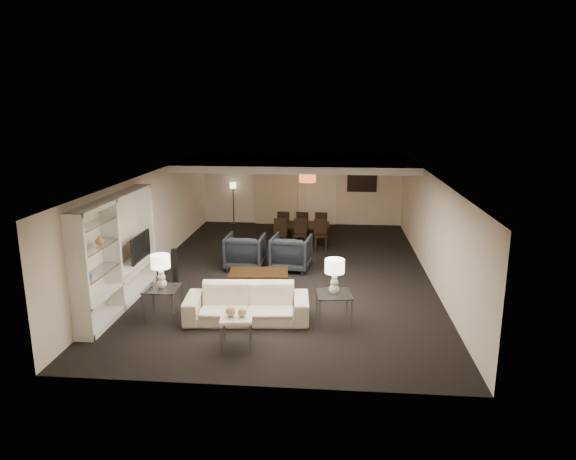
% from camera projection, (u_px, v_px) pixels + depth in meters
% --- Properties ---
extents(floor, '(11.00, 11.00, 0.00)m').
position_uv_depth(floor, '(288.00, 272.00, 13.09)').
color(floor, black).
rests_on(floor, ground).
extents(ceiling, '(7.00, 11.00, 0.02)m').
position_uv_depth(ceiling, '(288.00, 174.00, 12.50)').
color(ceiling, silver).
rests_on(ceiling, ground).
extents(wall_back, '(7.00, 0.02, 2.50)m').
position_uv_depth(wall_back, '(302.00, 189.00, 18.12)').
color(wall_back, beige).
rests_on(wall_back, ground).
extents(wall_front, '(7.00, 0.02, 2.50)m').
position_uv_depth(wall_front, '(255.00, 309.00, 7.47)').
color(wall_front, beige).
rests_on(wall_front, ground).
extents(wall_left, '(0.02, 11.00, 2.50)m').
position_uv_depth(wall_left, '(152.00, 221.00, 13.09)').
color(wall_left, beige).
rests_on(wall_left, ground).
extents(wall_right, '(0.02, 11.00, 2.50)m').
position_uv_depth(wall_right, '(431.00, 227.00, 12.49)').
color(wall_right, beige).
rests_on(wall_right, ground).
extents(ceiling_soffit, '(7.00, 4.00, 0.20)m').
position_uv_depth(ceiling_soffit, '(298.00, 163.00, 15.91)').
color(ceiling_soffit, silver).
rests_on(ceiling_soffit, ceiling).
extents(curtains, '(1.50, 0.12, 2.40)m').
position_uv_depth(curtains, '(276.00, 190.00, 18.13)').
color(curtains, beige).
rests_on(curtains, wall_back).
extents(door, '(0.90, 0.05, 2.10)m').
position_uv_depth(door, '(321.00, 195.00, 18.07)').
color(door, silver).
rests_on(door, wall_back).
extents(painting, '(0.95, 0.04, 0.65)m').
position_uv_depth(painting, '(362.00, 182.00, 17.82)').
color(painting, '#142D38').
rests_on(painting, wall_back).
extents(media_unit, '(0.38, 3.40, 2.35)m').
position_uv_depth(media_unit, '(117.00, 253.00, 10.58)').
color(media_unit, white).
rests_on(media_unit, wall_left).
extents(pendant_light, '(0.52, 0.52, 0.24)m').
position_uv_depth(pendant_light, '(307.00, 178.00, 15.99)').
color(pendant_light, '#D8591E').
rests_on(pendant_light, ceiling_soffit).
extents(sofa, '(2.48, 1.13, 0.70)m').
position_uv_depth(sofa, '(247.00, 303.00, 10.08)').
color(sofa, beige).
rests_on(sofa, floor).
extents(coffee_table, '(1.38, 0.88, 0.47)m').
position_uv_depth(coffee_table, '(259.00, 282.00, 11.65)').
color(coffee_table, black).
rests_on(coffee_table, floor).
extents(armchair_left, '(0.99, 1.02, 0.90)m').
position_uv_depth(armchair_left, '(245.00, 251.00, 13.30)').
color(armchair_left, black).
rests_on(armchair_left, floor).
extents(armchair_right, '(1.08, 1.10, 0.90)m').
position_uv_depth(armchair_right, '(291.00, 253.00, 13.20)').
color(armchair_right, black).
rests_on(armchair_right, floor).
extents(side_table_left, '(0.66, 0.66, 0.62)m').
position_uv_depth(side_table_left, '(163.00, 303.00, 10.23)').
color(side_table_left, silver).
rests_on(side_table_left, floor).
extents(side_table_right, '(0.74, 0.74, 0.62)m').
position_uv_depth(side_table_right, '(334.00, 308.00, 9.94)').
color(side_table_right, silver).
rests_on(side_table_right, floor).
extents(table_lamp_left, '(0.40, 0.40, 0.68)m').
position_uv_depth(table_lamp_left, '(161.00, 272.00, 10.08)').
color(table_lamp_left, beige).
rests_on(table_lamp_left, side_table_left).
extents(table_lamp_right, '(0.42, 0.42, 0.68)m').
position_uv_depth(table_lamp_right, '(334.00, 277.00, 9.79)').
color(table_lamp_right, beige).
rests_on(table_lamp_right, side_table_right).
extents(marble_table, '(0.61, 0.61, 0.55)m').
position_uv_depth(marble_table, '(237.00, 331.00, 9.03)').
color(marble_table, silver).
rests_on(marble_table, floor).
extents(gold_gourd_a, '(0.18, 0.18, 0.18)m').
position_uv_depth(gold_gourd_a, '(231.00, 311.00, 8.95)').
color(gold_gourd_a, tan).
rests_on(gold_gourd_a, marble_table).
extents(gold_gourd_b, '(0.15, 0.15, 0.15)m').
position_uv_depth(gold_gourd_b, '(242.00, 312.00, 8.94)').
color(gold_gourd_b, tan).
rests_on(gold_gourd_b, marble_table).
extents(television, '(1.04, 0.14, 0.60)m').
position_uv_depth(television, '(136.00, 247.00, 11.51)').
color(television, black).
rests_on(television, media_unit).
extents(vase_blue, '(0.17, 0.17, 0.18)m').
position_uv_depth(vase_blue, '(88.00, 275.00, 9.31)').
color(vase_blue, '#2A5AB6').
rests_on(vase_blue, media_unit).
extents(vase_amber, '(0.17, 0.17, 0.17)m').
position_uv_depth(vase_amber, '(99.00, 240.00, 9.76)').
color(vase_amber, '#D18245').
rests_on(vase_amber, media_unit).
extents(floor_speaker, '(0.11, 0.11, 0.94)m').
position_uv_depth(floor_speaker, '(175.00, 268.00, 11.86)').
color(floor_speaker, black).
rests_on(floor_speaker, floor).
extents(dining_table, '(1.69, 0.97, 0.59)m').
position_uv_depth(dining_table, '(302.00, 234.00, 15.78)').
color(dining_table, black).
rests_on(dining_table, floor).
extents(chair_nl, '(0.42, 0.42, 0.87)m').
position_uv_depth(chair_nl, '(280.00, 234.00, 15.16)').
color(chair_nl, black).
rests_on(chair_nl, floor).
extents(chair_nm, '(0.41, 0.41, 0.87)m').
position_uv_depth(chair_nm, '(300.00, 234.00, 15.11)').
color(chair_nm, black).
rests_on(chair_nm, floor).
extents(chair_nr, '(0.44, 0.44, 0.87)m').
position_uv_depth(chair_nr, '(321.00, 235.00, 15.06)').
color(chair_nr, black).
rests_on(chair_nr, floor).
extents(chair_fl, '(0.43, 0.43, 0.87)m').
position_uv_depth(chair_fl, '(284.00, 224.00, 16.42)').
color(chair_fl, black).
rests_on(chair_fl, floor).
extents(chair_fm, '(0.43, 0.43, 0.87)m').
position_uv_depth(chair_fm, '(303.00, 224.00, 16.37)').
color(chair_fm, black).
rests_on(chair_fm, floor).
extents(chair_fr, '(0.44, 0.44, 0.87)m').
position_uv_depth(chair_fr, '(322.00, 225.00, 16.32)').
color(chair_fr, black).
rests_on(chair_fr, floor).
extents(floor_lamp, '(0.25, 0.25, 1.50)m').
position_uv_depth(floor_lamp, '(233.00, 203.00, 18.15)').
color(floor_lamp, black).
rests_on(floor_lamp, floor).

